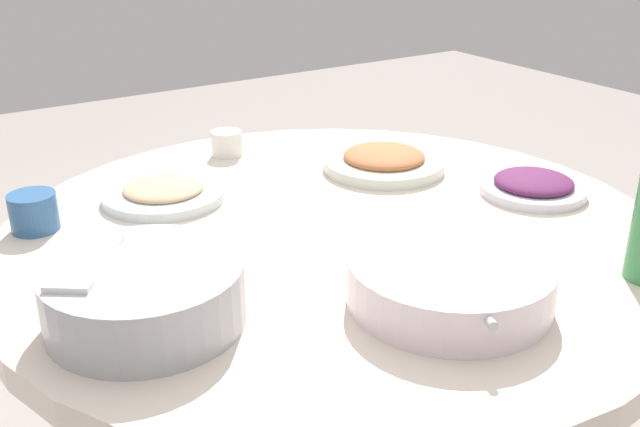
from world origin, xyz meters
The scene contains 8 objects.
round_dining_table centered at (0.00, 0.00, 0.66)m, with size 1.13×1.13×0.77m.
rice_bowl centered at (-0.12, 0.38, 0.82)m, with size 0.26×0.26×0.09m.
soup_bowl centered at (-0.29, 0.01, 0.80)m, with size 0.29×0.28×0.07m.
dish_tofu_braise centered at (0.18, -0.24, 0.79)m, with size 0.25×0.25×0.05m.
dish_noodles centered at (0.27, 0.20, 0.79)m, with size 0.22×0.22×0.04m.
dish_eggplant centered at (-0.08, -0.39, 0.79)m, with size 0.20×0.20×0.04m.
tea_cup_near centered at (0.43, -0.01, 0.80)m, with size 0.07×0.07×0.05m, color white.
tea_cup_far centered at (0.26, 0.43, 0.80)m, with size 0.08×0.08×0.06m, color #326094.
Camera 1 is at (-0.94, 0.64, 1.29)m, focal length 41.33 mm.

